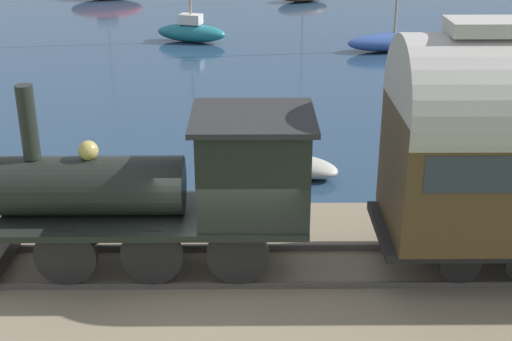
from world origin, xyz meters
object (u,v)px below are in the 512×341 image
(sailboat_blue, at_px, (394,41))
(sailboat_teal, at_px, (191,30))
(steam_locomotive, at_px, (180,182))
(rowboat_far_out, at_px, (303,166))

(sailboat_blue, bearing_deg, sailboat_teal, 66.76)
(steam_locomotive, distance_m, rowboat_far_out, 6.45)
(sailboat_blue, xyz_separation_m, rowboat_far_out, (-14.19, 5.03, -0.21))
(sailboat_teal, bearing_deg, sailboat_blue, -84.41)
(steam_locomotive, relative_size, sailboat_blue, 0.84)
(steam_locomotive, xyz_separation_m, sailboat_blue, (19.72, -7.70, -1.77))
(steam_locomotive, distance_m, sailboat_blue, 21.24)
(sailboat_blue, distance_m, rowboat_far_out, 15.06)
(sailboat_blue, relative_size, sailboat_teal, 0.94)
(sailboat_blue, xyz_separation_m, sailboat_teal, (1.88, 9.21, 0.10))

